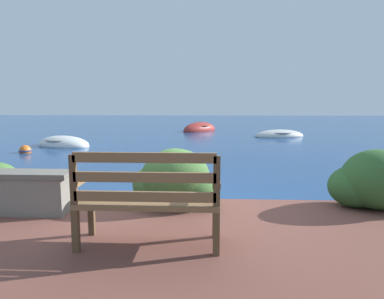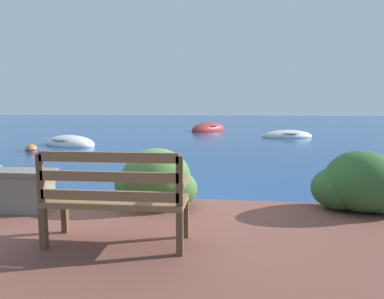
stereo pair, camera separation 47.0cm
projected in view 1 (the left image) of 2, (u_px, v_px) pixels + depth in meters
ground_plane at (178, 213)px, 4.93m from camera, size 80.00×80.00×0.00m
park_bench at (148, 197)px, 3.19m from camera, size 1.35×0.48×0.93m
hedge_clump_left at (175, 181)px, 4.50m from camera, size 1.13×0.81×0.77m
hedge_clump_centre at (376, 183)px, 4.39m from camera, size 1.13×0.82×0.77m
rowboat_nearest at (63, 144)px, 12.66m from camera, size 2.58×2.06×0.66m
rowboat_mid at (279, 136)px, 16.11m from camera, size 2.59×1.70×0.60m
rowboat_far at (200, 130)px, 19.38m from camera, size 2.35×2.52×0.90m
mooring_buoy at (25, 151)px, 10.93m from camera, size 0.40×0.40×0.37m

